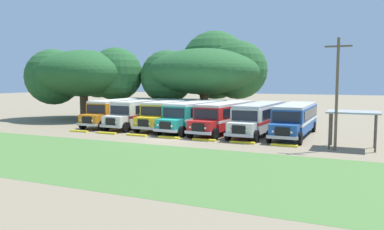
{
  "coord_description": "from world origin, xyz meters",
  "views": [
    {
      "loc": [
        15.05,
        -28.18,
        4.96
      ],
      "look_at": [
        0.0,
        5.24,
        1.6
      ],
      "focal_mm": 35.62,
      "sensor_mm": 36.0,
      "label": 1
    }
  ],
  "objects_px": {
    "parked_bus_slot_4": "(226,116)",
    "parked_bus_slot_5": "(259,117)",
    "parked_bus_slot_1": "(145,112)",
    "parked_bus_slot_2": "(172,113)",
    "parked_bus_slot_3": "(196,114)",
    "broad_shade_tree": "(208,70)",
    "secondary_tree": "(84,75)",
    "parked_bus_slot_0": "(120,111)",
    "utility_pole": "(337,91)",
    "waiting_shelter": "(353,115)",
    "parked_bus_slot_6": "(295,118)"
  },
  "relations": [
    {
      "from": "parked_bus_slot_3",
      "to": "broad_shade_tree",
      "type": "xyz_separation_m",
      "value": [
        -2.94,
        10.45,
        4.66
      ]
    },
    {
      "from": "parked_bus_slot_1",
      "to": "parked_bus_slot_6",
      "type": "distance_m",
      "value": 15.94
    },
    {
      "from": "parked_bus_slot_3",
      "to": "parked_bus_slot_4",
      "type": "bearing_deg",
      "value": 92.72
    },
    {
      "from": "parked_bus_slot_2",
      "to": "utility_pole",
      "type": "xyz_separation_m",
      "value": [
        16.52,
        -6.85,
        2.62
      ]
    },
    {
      "from": "broad_shade_tree",
      "to": "utility_pole",
      "type": "xyz_separation_m",
      "value": [
        16.32,
        -16.48,
        -2.03
      ]
    },
    {
      "from": "parked_bus_slot_2",
      "to": "parked_bus_slot_3",
      "type": "xyz_separation_m",
      "value": [
        3.14,
        -0.83,
        0.0
      ]
    },
    {
      "from": "parked_bus_slot_1",
      "to": "parked_bus_slot_3",
      "type": "height_order",
      "value": "same"
    },
    {
      "from": "parked_bus_slot_4",
      "to": "waiting_shelter",
      "type": "distance_m",
      "value": 12.28
    },
    {
      "from": "parked_bus_slot_4",
      "to": "parked_bus_slot_5",
      "type": "distance_m",
      "value": 3.29
    },
    {
      "from": "parked_bus_slot_1",
      "to": "parked_bus_slot_6",
      "type": "bearing_deg",
      "value": 91.11
    },
    {
      "from": "parked_bus_slot_2",
      "to": "parked_bus_slot_6",
      "type": "distance_m",
      "value": 12.77
    },
    {
      "from": "parked_bus_slot_0",
      "to": "parked_bus_slot_1",
      "type": "relative_size",
      "value": 1.0
    },
    {
      "from": "parked_bus_slot_6",
      "to": "secondary_tree",
      "type": "xyz_separation_m",
      "value": [
        -27.27,
        4.42,
        4.07
      ]
    },
    {
      "from": "parked_bus_slot_0",
      "to": "waiting_shelter",
      "type": "distance_m",
      "value": 24.73
    },
    {
      "from": "secondary_tree",
      "to": "utility_pole",
      "type": "bearing_deg",
      "value": -18.85
    },
    {
      "from": "secondary_tree",
      "to": "parked_bus_slot_5",
      "type": "bearing_deg",
      "value": -10.94
    },
    {
      "from": "secondary_tree",
      "to": "waiting_shelter",
      "type": "distance_m",
      "value": 33.58
    },
    {
      "from": "secondary_tree",
      "to": "waiting_shelter",
      "type": "relative_size",
      "value": 4.06
    },
    {
      "from": "parked_bus_slot_4",
      "to": "parked_bus_slot_6",
      "type": "distance_m",
      "value": 6.51
    },
    {
      "from": "parked_bus_slot_0",
      "to": "parked_bus_slot_5",
      "type": "relative_size",
      "value": 1.0
    },
    {
      "from": "parked_bus_slot_4",
      "to": "utility_pole",
      "type": "distance_m",
      "value": 12.14
    },
    {
      "from": "parked_bus_slot_0",
      "to": "parked_bus_slot_5",
      "type": "bearing_deg",
      "value": 85.95
    },
    {
      "from": "secondary_tree",
      "to": "broad_shade_tree",
      "type": "bearing_deg",
      "value": 21.79
    },
    {
      "from": "parked_bus_slot_4",
      "to": "secondary_tree",
      "type": "xyz_separation_m",
      "value": [
        -20.76,
        4.66,
        4.07
      ]
    },
    {
      "from": "parked_bus_slot_1",
      "to": "parked_bus_slot_5",
      "type": "relative_size",
      "value": 1.0
    },
    {
      "from": "parked_bus_slot_3",
      "to": "parked_bus_slot_4",
      "type": "distance_m",
      "value": 3.11
    },
    {
      "from": "utility_pole",
      "to": "waiting_shelter",
      "type": "bearing_deg",
      "value": 50.33
    },
    {
      "from": "parked_bus_slot_5",
      "to": "broad_shade_tree",
      "type": "xyz_separation_m",
      "value": [
        -9.34,
        10.53,
        4.66
      ]
    },
    {
      "from": "utility_pole",
      "to": "parked_bus_slot_1",
      "type": "bearing_deg",
      "value": 161.48
    },
    {
      "from": "parked_bus_slot_2",
      "to": "parked_bus_slot_3",
      "type": "relative_size",
      "value": 0.99
    },
    {
      "from": "parked_bus_slot_3",
      "to": "parked_bus_slot_4",
      "type": "relative_size",
      "value": 1.0
    },
    {
      "from": "parked_bus_slot_0",
      "to": "parked_bus_slot_4",
      "type": "height_order",
      "value": "same"
    },
    {
      "from": "parked_bus_slot_2",
      "to": "parked_bus_slot_0",
      "type": "bearing_deg",
      "value": -89.78
    },
    {
      "from": "parked_bus_slot_1",
      "to": "waiting_shelter",
      "type": "relative_size",
      "value": 3.03
    },
    {
      "from": "utility_pole",
      "to": "parked_bus_slot_2",
      "type": "bearing_deg",
      "value": 157.47
    },
    {
      "from": "parked_bus_slot_1",
      "to": "secondary_tree",
      "type": "relative_size",
      "value": 0.75
    },
    {
      "from": "broad_shade_tree",
      "to": "waiting_shelter",
      "type": "height_order",
      "value": "broad_shade_tree"
    },
    {
      "from": "parked_bus_slot_1",
      "to": "parked_bus_slot_2",
      "type": "xyz_separation_m",
      "value": [
        3.18,
        0.26,
        0.0
      ]
    },
    {
      "from": "parked_bus_slot_0",
      "to": "broad_shade_tree",
      "type": "relative_size",
      "value": 0.71
    },
    {
      "from": "parked_bus_slot_6",
      "to": "parked_bus_slot_3",
      "type": "bearing_deg",
      "value": -88.55
    },
    {
      "from": "parked_bus_slot_6",
      "to": "secondary_tree",
      "type": "relative_size",
      "value": 0.74
    },
    {
      "from": "waiting_shelter",
      "to": "parked_bus_slot_3",
      "type": "bearing_deg",
      "value": 161.9
    },
    {
      "from": "parked_bus_slot_3",
      "to": "parked_bus_slot_4",
      "type": "height_order",
      "value": "same"
    },
    {
      "from": "parked_bus_slot_1",
      "to": "parked_bus_slot_2",
      "type": "relative_size",
      "value": 1.0
    },
    {
      "from": "parked_bus_slot_5",
      "to": "waiting_shelter",
      "type": "height_order",
      "value": "parked_bus_slot_5"
    },
    {
      "from": "parked_bus_slot_1",
      "to": "broad_shade_tree",
      "type": "distance_m",
      "value": 11.43
    },
    {
      "from": "broad_shade_tree",
      "to": "utility_pole",
      "type": "bearing_deg",
      "value": -45.28
    },
    {
      "from": "parked_bus_slot_5",
      "to": "utility_pole",
      "type": "height_order",
      "value": "utility_pole"
    },
    {
      "from": "parked_bus_slot_6",
      "to": "utility_pole",
      "type": "relative_size",
      "value": 1.37
    },
    {
      "from": "parked_bus_slot_1",
      "to": "broad_shade_tree",
      "type": "xyz_separation_m",
      "value": [
        3.38,
        9.88,
        4.66
      ]
    }
  ]
}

